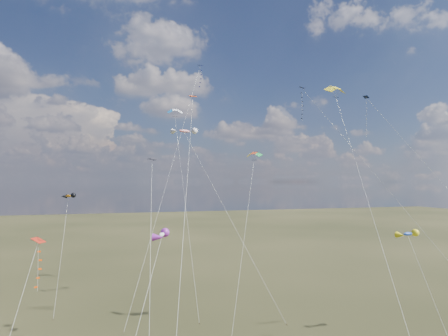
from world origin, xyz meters
name	(u,v)px	position (x,y,z in m)	size (l,w,h in m)	color
diamond_black_high	(313,115)	(17.65, 27.03, 28.05)	(11.40, 27.78, 32.98)	black
diamond_navy_tall	(196,92)	(0.66, 36.52, 32.59)	(14.59, 20.88, 37.99)	#070B47
diamond_black_mid	(151,219)	(-10.08, 8.83, 13.75)	(2.47, 14.81, 19.79)	black
diamond_red_low	(36,269)	(-19.85, 8.22, 9.79)	(3.28, 7.26, 12.46)	#B52210
diamond_navy_right	(376,127)	(22.96, 18.47, 25.19)	(11.60, 21.45, 29.85)	#0B154A
diamond_orange_center	(187,178)	(-7.40, 5.04, 17.61)	(6.25, 19.52, 26.42)	#C13F12
parafoil_yellow	(336,89)	(10.98, 10.11, 27.94)	(7.81, 22.51, 28.73)	gold
parafoil_blue_white	(175,111)	(-2.79, 36.76, 29.24)	(2.62, 19.19, 30.01)	blue
parafoil_tricolor	(254,154)	(2.82, 14.99, 20.56)	(7.91, 11.63, 21.20)	yellow
novelty_orange_black	(68,196)	(-19.30, 35.64, 15.07)	(2.37, 11.97, 15.59)	orange
novelty_white_purple	(162,235)	(-9.29, 7.34, 12.39)	(5.73, 9.83, 12.91)	white
novelty_redwhite_stripe	(185,132)	(-2.95, 27.76, 24.61)	(12.01, 14.01, 25.25)	red
novelty_blue_yellow	(408,234)	(18.67, 7.81, 11.35)	(3.79, 9.80, 11.85)	#1A3CA9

